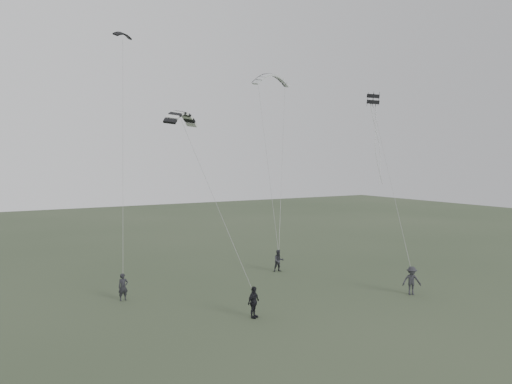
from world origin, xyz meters
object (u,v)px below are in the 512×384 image
flyer_right (279,261)px  kite_dark_small (123,34)px  kite_striped (181,113)px  flyer_far (412,281)px  kite_box (373,99)px  flyer_left (123,287)px  kite_pale_large (272,75)px  flyer_center (254,302)px

flyer_right → kite_dark_small: bearing=179.8°
flyer_right → kite_striped: 15.88m
flyer_right → flyer_far: bearing=-56.8°
flyer_far → kite_dark_small: (-15.13, 12.72, 16.69)m
kite_dark_small → kite_box: kite_dark_small is taller
kite_dark_small → flyer_left: bearing=-137.9°
kite_pale_large → kite_striped: (-12.49, -9.99, -4.64)m
flyer_far → kite_pale_large: bearing=128.1°
flyer_right → flyer_far: size_ratio=0.92×
kite_dark_small → kite_pale_large: bearing=-21.5°
kite_dark_small → kite_striped: 10.22m
flyer_left → kite_striped: bearing=-58.3°
flyer_far → flyer_center: bearing=-154.1°
kite_dark_small → kite_striped: kite_dark_small is taller
flyer_center → flyer_far: (11.31, -1.14, 0.05)m
kite_pale_large → kite_dark_small: bearing=-171.7°
flyer_center → kite_box: bearing=-9.2°
flyer_center → kite_pale_large: 22.52m
flyer_center → flyer_far: flyer_far is taller
kite_dark_small → kite_pale_large: (13.48, 1.84, -1.44)m
kite_dark_small → kite_box: bearing=-53.0°
flyer_left → flyer_center: bearing=-55.5°
flyer_far → kite_box: size_ratio=2.58×
flyer_far → kite_striped: bearing=-166.2°
flyer_left → flyer_far: size_ratio=0.91×
flyer_left → flyer_far: bearing=-28.7°
flyer_right → kite_dark_small: (-11.35, 2.61, 16.76)m
flyer_far → kite_box: bearing=106.0°
flyer_left → kite_pale_large: kite_pale_large is taller
flyer_center → kite_dark_small: 20.70m
kite_pale_large → flyer_right: bearing=-115.0°
flyer_left → kite_striped: (2.49, -3.71, 10.68)m
kite_dark_small → flyer_right: bearing=-42.2°
kite_pale_large → kite_box: (3.16, -9.16, -2.83)m
flyer_far → kite_striped: (-14.14, 4.56, 10.60)m
kite_striped → kite_dark_small: bearing=57.4°
kite_dark_small → flyer_far: bearing=-69.3°
flyer_right → kite_pale_large: (2.13, 4.44, 15.32)m
flyer_center → kite_striped: bearing=101.9°
kite_striped → kite_box: size_ratio=3.93×
flyer_far → flyer_right: bearing=142.1°
flyer_left → flyer_center: 8.90m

